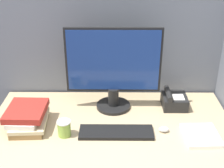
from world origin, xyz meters
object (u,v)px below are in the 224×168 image
(mouse, at_px, (164,129))
(book_stack, at_px, (28,117))
(coffee_cup, at_px, (64,128))
(desk_telephone, at_px, (174,100))
(keyboard, at_px, (116,132))
(monitor, at_px, (113,70))

(mouse, xyz_separation_m, book_stack, (-0.81, 0.06, 0.04))
(coffee_cup, distance_m, desk_telephone, 0.76)
(keyboard, bearing_deg, book_stack, 171.45)
(book_stack, relative_size, desk_telephone, 1.68)
(keyboard, bearing_deg, monitor, 93.38)
(monitor, relative_size, coffee_cup, 6.29)
(coffee_cup, bearing_deg, book_stack, 157.26)
(mouse, distance_m, book_stack, 0.81)
(coffee_cup, bearing_deg, monitor, 48.91)
(monitor, height_order, coffee_cup, monitor)
(coffee_cup, xyz_separation_m, desk_telephone, (0.68, 0.33, -0.00))
(mouse, height_order, coffee_cup, coffee_cup)
(book_stack, bearing_deg, monitor, 23.78)
(mouse, height_order, book_stack, book_stack)
(keyboard, height_order, book_stack, book_stack)
(book_stack, bearing_deg, mouse, -4.13)
(desk_telephone, bearing_deg, book_stack, -165.54)
(keyboard, distance_m, coffee_cup, 0.30)
(book_stack, bearing_deg, desk_telephone, 14.46)
(monitor, xyz_separation_m, mouse, (0.30, -0.28, -0.25))
(keyboard, distance_m, mouse, 0.28)
(keyboard, relative_size, desk_telephone, 2.39)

